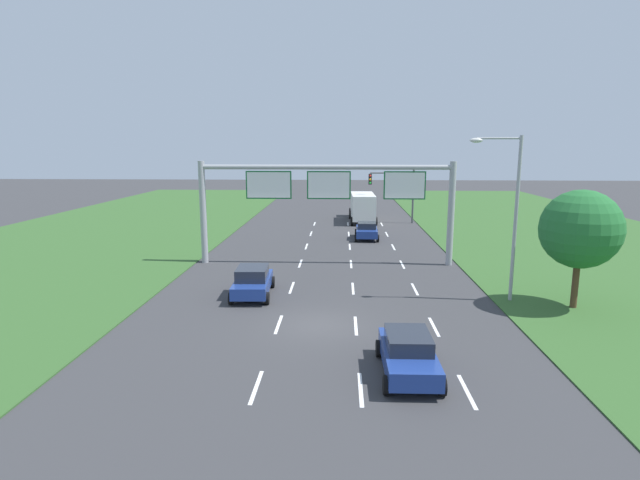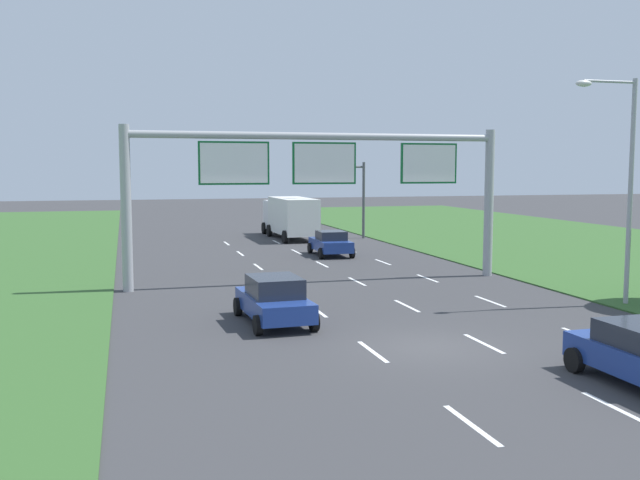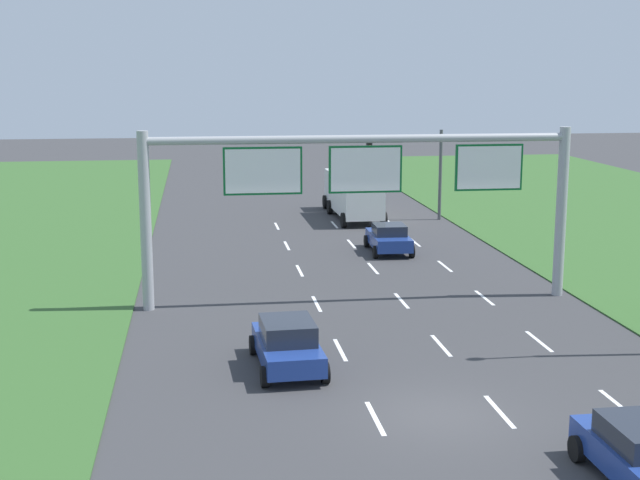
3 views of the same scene
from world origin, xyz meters
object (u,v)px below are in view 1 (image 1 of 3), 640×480
(sign_gantry, at_px, (328,192))
(street_lamp, at_px, (509,204))
(traffic_light_mast, at_px, (395,186))
(roadside_tree_near, at_px, (581,229))
(car_near_red, at_px, (253,281))
(car_mid_lane, at_px, (408,353))
(box_truck, at_px, (362,206))
(car_lead_silver, at_px, (367,230))

(sign_gantry, distance_m, street_lamp, 12.36)
(traffic_light_mast, xyz_separation_m, roadside_tree_near, (6.07, -28.02, 0.14))
(sign_gantry, xyz_separation_m, roadside_tree_near, (12.53, -9.11, -0.93))
(car_near_red, distance_m, sign_gantry, 9.49)
(car_mid_lane, relative_size, roadside_tree_near, 0.70)
(car_near_red, relative_size, street_lamp, 0.51)
(box_truck, distance_m, roadside_tree_near, 31.06)
(car_mid_lane, bearing_deg, box_truck, 89.69)
(car_lead_silver, xyz_separation_m, box_truck, (0.03, 10.88, 0.91))
(street_lamp, distance_m, roadside_tree_near, 3.49)
(street_lamp, xyz_separation_m, roadside_tree_near, (3.13, -1.09, -1.08))
(car_lead_silver, distance_m, car_mid_lane, 26.34)
(car_lead_silver, height_order, car_mid_lane, car_mid_lane)
(car_mid_lane, height_order, traffic_light_mast, traffic_light_mast)
(car_near_red, bearing_deg, car_lead_silver, 65.26)
(box_truck, xyz_separation_m, street_lamp, (6.22, -28.43, 3.42))
(car_mid_lane, bearing_deg, car_lead_silver, 89.85)
(car_lead_silver, relative_size, sign_gantry, 0.23)
(car_near_red, height_order, car_lead_silver, car_near_red)
(car_near_red, distance_m, car_mid_lane, 11.62)
(car_near_red, bearing_deg, box_truck, 73.34)
(car_mid_lane, bearing_deg, car_near_red, 127.42)
(street_lamp, relative_size, roadside_tree_near, 1.43)
(traffic_light_mast, height_order, street_lamp, street_lamp)
(sign_gantry, bearing_deg, roadside_tree_near, -36.02)
(car_near_red, relative_size, roadside_tree_near, 0.73)
(street_lamp, bearing_deg, box_truck, 102.35)
(roadside_tree_near, bearing_deg, box_truck, 107.59)
(roadside_tree_near, bearing_deg, sign_gantry, 143.98)
(box_truck, bearing_deg, roadside_tree_near, -73.34)
(car_lead_silver, bearing_deg, car_near_red, -110.34)
(box_truck, distance_m, street_lamp, 29.30)
(car_mid_lane, distance_m, traffic_light_mast, 35.98)
(car_lead_silver, xyz_separation_m, street_lamp, (6.25, -17.55, 4.33))
(car_near_red, height_order, roadside_tree_near, roadside_tree_near)
(traffic_light_mast, bearing_deg, car_mid_lane, -95.00)
(car_mid_lane, relative_size, box_truck, 0.48)
(car_near_red, relative_size, traffic_light_mast, 0.77)
(car_lead_silver, distance_m, sign_gantry, 10.87)
(box_truck, relative_size, traffic_light_mast, 1.54)
(car_mid_lane, distance_m, street_lamp, 11.51)
(roadside_tree_near, bearing_deg, street_lamp, 160.84)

